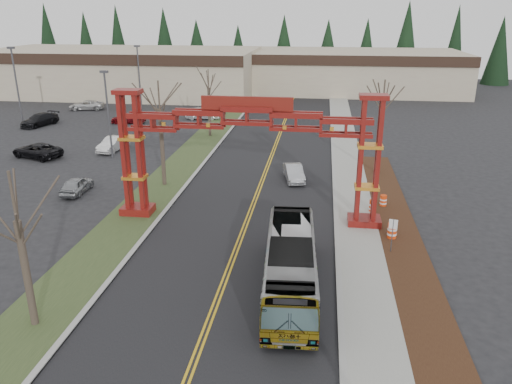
% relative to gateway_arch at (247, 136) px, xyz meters
% --- Properties ---
extents(road, '(12.00, 110.00, 0.02)m').
position_rel_gateway_arch_xyz_m(road, '(-0.00, 7.00, -5.97)').
color(road, black).
rests_on(road, ground).
extents(lane_line_left, '(0.12, 100.00, 0.01)m').
position_rel_gateway_arch_xyz_m(lane_line_left, '(-0.12, 7.00, -5.96)').
color(lane_line_left, gold).
rests_on(lane_line_left, road).
extents(lane_line_right, '(0.12, 100.00, 0.01)m').
position_rel_gateway_arch_xyz_m(lane_line_right, '(0.12, 7.00, -5.96)').
color(lane_line_right, gold).
rests_on(lane_line_right, road).
extents(curb_right, '(0.30, 110.00, 0.15)m').
position_rel_gateway_arch_xyz_m(curb_right, '(6.15, 7.00, -5.91)').
color(curb_right, '#9F9F9A').
rests_on(curb_right, ground).
extents(sidewalk_right, '(2.60, 110.00, 0.14)m').
position_rel_gateway_arch_xyz_m(sidewalk_right, '(7.60, 7.00, -5.91)').
color(sidewalk_right, gray).
rests_on(sidewalk_right, ground).
extents(landscape_strip, '(2.60, 50.00, 0.12)m').
position_rel_gateway_arch_xyz_m(landscape_strip, '(10.20, -8.00, -5.92)').
color(landscape_strip, black).
rests_on(landscape_strip, ground).
extents(grass_median, '(4.00, 110.00, 0.08)m').
position_rel_gateway_arch_xyz_m(grass_median, '(-8.00, 7.00, -5.94)').
color(grass_median, '#314120').
rests_on(grass_median, ground).
extents(curb_left, '(0.30, 110.00, 0.15)m').
position_rel_gateway_arch_xyz_m(curb_left, '(-6.15, 7.00, -5.91)').
color(curb_left, '#9F9F9A').
rests_on(curb_left, ground).
extents(gateway_arch, '(18.20, 1.60, 8.90)m').
position_rel_gateway_arch_xyz_m(gateway_arch, '(0.00, 0.00, 0.00)').
color(gateway_arch, '#630F0D').
rests_on(gateway_arch, ground).
extents(retail_building_west, '(46.00, 22.30, 7.50)m').
position_rel_gateway_arch_xyz_m(retail_building_west, '(-30.00, 53.96, -2.22)').
color(retail_building_west, tan).
rests_on(retail_building_west, ground).
extents(retail_building_east, '(38.00, 20.30, 7.00)m').
position_rel_gateway_arch_xyz_m(retail_building_east, '(10.00, 61.95, -2.47)').
color(retail_building_east, tan).
rests_on(retail_building_east, ground).
extents(conifer_treeline, '(116.10, 5.60, 13.00)m').
position_rel_gateway_arch_xyz_m(conifer_treeline, '(0.25, 74.00, 0.50)').
color(conifer_treeline, black).
rests_on(conifer_treeline, ground).
extents(transit_bus, '(3.11, 10.78, 2.97)m').
position_rel_gateway_arch_xyz_m(transit_bus, '(3.58, -9.01, -4.50)').
color(transit_bus, '#ABADB3').
rests_on(transit_bus, ground).
extents(silver_sedan, '(2.23, 4.28, 1.34)m').
position_rel_gateway_arch_xyz_m(silver_sedan, '(2.68, 9.04, -5.31)').
color(silver_sedan, '#A5A8AD').
rests_on(silver_sedan, ground).
extents(parked_car_near_a, '(1.71, 3.91, 1.31)m').
position_rel_gateway_arch_xyz_m(parked_car_near_a, '(-14.39, 3.61, -5.33)').
color(parked_car_near_a, '#939699').
rests_on(parked_car_near_a, ground).
extents(parked_car_near_b, '(2.10, 4.59, 1.46)m').
position_rel_gateway_arch_xyz_m(parked_car_near_b, '(-16.60, 16.21, -5.25)').
color(parked_car_near_b, white).
rests_on(parked_car_near_b, ground).
extents(parked_car_near_c, '(5.73, 3.92, 1.46)m').
position_rel_gateway_arch_xyz_m(parked_car_near_c, '(-23.09, 12.80, -5.25)').
color(parked_car_near_c, black).
rests_on(parked_car_near_c, ground).
extents(parked_car_mid_a, '(4.62, 2.21, 1.30)m').
position_rel_gateway_arch_xyz_m(parked_car_mid_a, '(-20.08, 29.49, -5.33)').
color(parked_car_mid_a, maroon).
rests_on(parked_car_mid_a, ground).
extents(parked_car_far_a, '(4.64, 1.88, 1.50)m').
position_rel_gateway_arch_xyz_m(parked_car_far_a, '(-11.00, 33.08, -5.23)').
color(parked_car_far_a, '#ACAEB4').
rests_on(parked_car_far_a, ground).
extents(parked_car_far_b, '(5.31, 3.16, 1.38)m').
position_rel_gateway_arch_xyz_m(parked_car_far_b, '(-29.63, 37.56, -5.29)').
color(parked_car_far_b, silver).
rests_on(parked_car_far_b, ground).
extents(parked_car_far_c, '(3.55, 5.66, 1.53)m').
position_rel_gateway_arch_xyz_m(parked_car_far_c, '(-30.65, 26.47, -5.22)').
color(parked_car_far_c, black).
rests_on(parked_car_far_c, ground).
extents(bare_tree_median_near, '(3.44, 3.44, 7.53)m').
position_rel_gateway_arch_xyz_m(bare_tree_median_near, '(-8.00, -13.63, -0.75)').
color(bare_tree_median_near, '#382D26').
rests_on(bare_tree_median_near, ground).
extents(bare_tree_median_mid, '(3.36, 3.36, 8.65)m').
position_rel_gateway_arch_xyz_m(bare_tree_median_mid, '(-8.00, 6.35, 0.40)').
color(bare_tree_median_mid, '#382D26').
rests_on(bare_tree_median_mid, ground).
extents(bare_tree_median_far, '(3.14, 3.14, 7.64)m').
position_rel_gateway_arch_xyz_m(bare_tree_median_far, '(-8.00, 23.92, -0.45)').
color(bare_tree_median_far, '#382D26').
rests_on(bare_tree_median_far, ground).
extents(bare_tree_right_far, '(3.49, 3.49, 8.33)m').
position_rel_gateway_arch_xyz_m(bare_tree_right_far, '(10.00, 11.92, 0.00)').
color(bare_tree_right_far, '#382D26').
rests_on(bare_tree_right_far, ground).
extents(light_pole_near, '(0.74, 0.37, 8.50)m').
position_rel_gateway_arch_xyz_m(light_pole_near, '(-15.64, 13.68, -1.06)').
color(light_pole_near, '#3F3F44').
rests_on(light_pole_near, ground).
extents(light_pole_mid, '(0.84, 0.42, 9.69)m').
position_rel_gateway_arch_xyz_m(light_pole_mid, '(-32.86, 26.31, -0.38)').
color(light_pole_mid, '#3F3F44').
rests_on(light_pole_mid, ground).
extents(light_pole_far, '(0.79, 0.40, 9.14)m').
position_rel_gateway_arch_xyz_m(light_pole_far, '(-21.87, 39.42, -0.70)').
color(light_pole_far, '#3F3F44').
rests_on(light_pole_far, ground).
extents(street_sign, '(0.50, 0.15, 2.20)m').
position_rel_gateway_arch_xyz_m(street_sign, '(9.32, -3.97, -4.40)').
color(street_sign, '#3F3F44').
rests_on(street_sign, ground).
extents(barrel_south, '(0.60, 0.60, 1.11)m').
position_rel_gateway_arch_xyz_m(barrel_south, '(9.61, -1.97, -5.43)').
color(barrel_south, '#E73C0C').
rests_on(barrel_south, ground).
extents(barrel_mid, '(0.54, 0.54, 1.00)m').
position_rel_gateway_arch_xyz_m(barrel_mid, '(8.78, 2.39, -5.48)').
color(barrel_mid, '#E73C0C').
rests_on(barrel_mid, ground).
extents(barrel_north, '(0.50, 0.50, 0.93)m').
position_rel_gateway_arch_xyz_m(barrel_north, '(9.65, 3.67, -5.52)').
color(barrel_north, '#E73C0C').
rests_on(barrel_north, ground).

